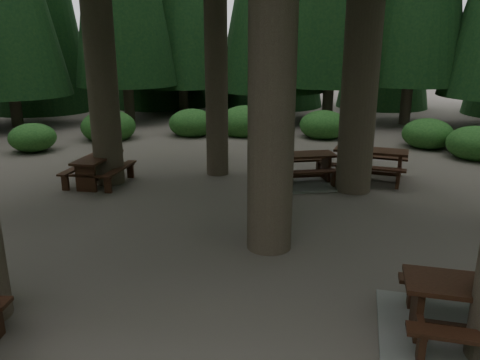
% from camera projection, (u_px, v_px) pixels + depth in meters
% --- Properties ---
extents(ground, '(80.00, 80.00, 0.00)m').
position_uv_depth(ground, '(226.00, 247.00, 8.91)').
color(ground, '#534C43').
rests_on(ground, ground).
extents(picnic_table_a, '(2.52, 2.11, 0.83)m').
position_uv_depth(picnic_table_a, '(479.00, 323.00, 5.99)').
color(picnic_table_a, gray).
rests_on(picnic_table_a, ground).
extents(picnic_table_b, '(1.51, 1.84, 0.78)m').
position_uv_depth(picnic_table_b, '(98.00, 166.00, 12.75)').
color(picnic_table_b, black).
rests_on(picnic_table_b, ground).
extents(picnic_table_c, '(2.98, 2.75, 0.82)m').
position_uv_depth(picnic_table_c, '(300.00, 173.00, 12.94)').
color(picnic_table_c, gray).
rests_on(picnic_table_c, ground).
extents(picnic_table_d, '(2.20, 1.87, 0.86)m').
position_uv_depth(picnic_table_d, '(370.00, 159.00, 13.19)').
color(picnic_table_d, black).
rests_on(picnic_table_d, ground).
extents(shrub_ring, '(23.86, 24.64, 1.49)m').
position_uv_depth(shrub_ring, '(269.00, 217.00, 9.36)').
color(shrub_ring, '#1D521C').
rests_on(shrub_ring, ground).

